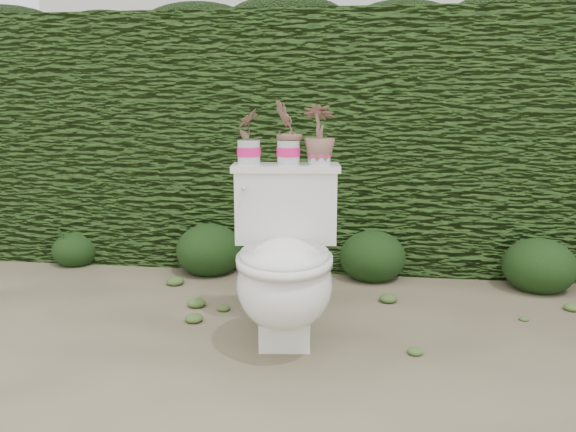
# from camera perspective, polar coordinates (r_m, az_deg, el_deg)

# --- Properties ---
(ground) EXTENTS (60.00, 60.00, 0.00)m
(ground) POSITION_cam_1_polar(r_m,az_deg,el_deg) (2.56, -2.96, -13.00)
(ground) COLOR gray
(ground) RESTS_ON ground
(hedge) EXTENTS (8.00, 1.00, 1.60)m
(hedge) POSITION_cam_1_polar(r_m,az_deg,el_deg) (3.92, 1.20, 7.69)
(hedge) COLOR #36591D
(hedge) RESTS_ON ground
(house_wall) EXTENTS (8.00, 3.50, 4.00)m
(house_wall) POSITION_cam_1_polar(r_m,az_deg,el_deg) (8.34, 9.08, 17.81)
(house_wall) COLOR silver
(house_wall) RESTS_ON ground
(toilet) EXTENTS (0.53, 0.73, 0.78)m
(toilet) POSITION_cam_1_polar(r_m,az_deg,el_deg) (2.47, -0.32, -5.07)
(toilet) COLOR white
(toilet) RESTS_ON ground
(potted_plant_left) EXTENTS (0.12, 0.15, 0.24)m
(potted_plant_left) POSITION_cam_1_polar(r_m,az_deg,el_deg) (2.62, -4.02, 7.89)
(potted_plant_left) COLOR #226E2B
(potted_plant_left) RESTS_ON toilet
(potted_plant_center) EXTENTS (0.14, 0.17, 0.28)m
(potted_plant_center) POSITION_cam_1_polar(r_m,az_deg,el_deg) (2.61, 0.05, 8.33)
(potted_plant_center) COLOR #226E2B
(potted_plant_center) RESTS_ON toilet
(potted_plant_right) EXTENTS (0.15, 0.15, 0.26)m
(potted_plant_right) POSITION_cam_1_polar(r_m,az_deg,el_deg) (2.61, 3.21, 8.11)
(potted_plant_right) COLOR #226E2B
(potted_plant_right) RESTS_ON toilet
(liriope_clump_1) EXTENTS (0.30, 0.30, 0.24)m
(liriope_clump_1) POSITION_cam_1_polar(r_m,az_deg,el_deg) (4.00, -20.79, -2.85)
(liriope_clump_1) COLOR #1F3B14
(liriope_clump_1) RESTS_ON ground
(liriope_clump_2) EXTENTS (0.42, 0.42, 0.34)m
(liriope_clump_2) POSITION_cam_1_polar(r_m,az_deg,el_deg) (3.59, -7.97, -3.01)
(liriope_clump_2) COLOR #1F3B14
(liriope_clump_2) RESTS_ON ground
(liriope_clump_3) EXTENTS (0.40, 0.40, 0.32)m
(liriope_clump_3) POSITION_cam_1_polar(r_m,az_deg,el_deg) (3.47, 8.58, -3.65)
(liriope_clump_3) COLOR #1F3B14
(liriope_clump_3) RESTS_ON ground
(liriope_clump_4) EXTENTS (0.41, 0.41, 0.33)m
(liriope_clump_4) POSITION_cam_1_polar(r_m,az_deg,el_deg) (3.54, 24.18, -4.22)
(liriope_clump_4) COLOR #1F3B14
(liriope_clump_4) RESTS_ON ground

